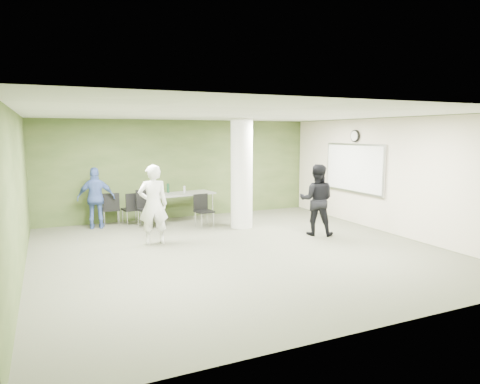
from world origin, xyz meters
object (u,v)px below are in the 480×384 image
chair_back_left (111,207)px  folding_table (182,195)px  woman_white (153,205)px  man_black (317,200)px  man_blue (96,198)px

chair_back_left → folding_table: bearing=175.7°
woman_white → man_black: woman_white is taller
folding_table → chair_back_left: 1.90m
chair_back_left → man_black: (4.33, -3.08, 0.34)m
man_blue → chair_back_left: bearing=-148.6°
folding_table → woman_white: woman_white is taller
folding_table → chair_back_left: size_ratio=2.00×
chair_back_left → man_blue: man_blue is taller
folding_table → man_blue: 2.25m
folding_table → man_blue: (-2.24, 0.11, 0.03)m
chair_back_left → man_blue: (-0.38, -0.17, 0.27)m
folding_table → woman_white: (-1.28, -2.04, 0.12)m
chair_back_left → woman_white: woman_white is taller
chair_back_left → man_black: man_black is taller
folding_table → man_black: bearing=-55.8°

